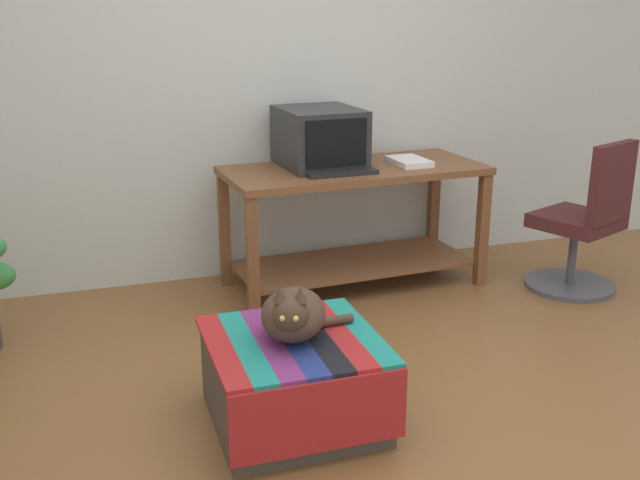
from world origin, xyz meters
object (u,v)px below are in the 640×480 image
at_px(book, 409,161).
at_px(cat, 294,314).
at_px(ottoman_with_blanket, 294,381).
at_px(desk, 354,205).
at_px(keyboard, 340,172).
at_px(office_chair, 585,227).
at_px(tv_monitor, 320,138).

distance_m(book, cat, 1.76).
distance_m(book, ottoman_with_blanket, 1.82).
xyz_separation_m(desk, keyboard, (-0.14, -0.15, 0.24)).
relative_size(keyboard, book, 1.44).
xyz_separation_m(desk, office_chair, (1.23, -0.51, -0.11)).
xyz_separation_m(tv_monitor, office_chair, (1.41, -0.59, -0.49)).
distance_m(keyboard, book, 0.49).
xyz_separation_m(keyboard, ottoman_with_blanket, (-0.63, -1.22, -0.54)).
distance_m(book, office_chair, 1.07).
xyz_separation_m(keyboard, book, (0.47, 0.13, 0.00)).
bearing_deg(book, tv_monitor, 164.48).
height_order(cat, office_chair, office_chair).
distance_m(tv_monitor, ottoman_with_blanket, 1.72).
bearing_deg(ottoman_with_blanket, book, 50.83).
relative_size(tv_monitor, office_chair, 0.59).
distance_m(tv_monitor, cat, 1.63).
height_order(keyboard, book, book).
relative_size(cat, office_chair, 0.50).
bearing_deg(tv_monitor, office_chair, -26.31).
bearing_deg(office_chair, desk, -44.58).
distance_m(tv_monitor, keyboard, 0.29).
bearing_deg(desk, cat, -122.71).
bearing_deg(ottoman_with_blanket, keyboard, 62.76).
bearing_deg(ottoman_with_blanket, desk, 60.81).
height_order(tv_monitor, book, tv_monitor).
xyz_separation_m(book, office_chair, (0.90, -0.48, -0.35)).
xyz_separation_m(ottoman_with_blanket, cat, (0.00, 0.00, 0.29)).
bearing_deg(desk, book, -8.47).
height_order(desk, book, book).
bearing_deg(office_chair, tv_monitor, -44.96).
distance_m(keyboard, cat, 1.40).
distance_m(desk, cat, 1.57).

